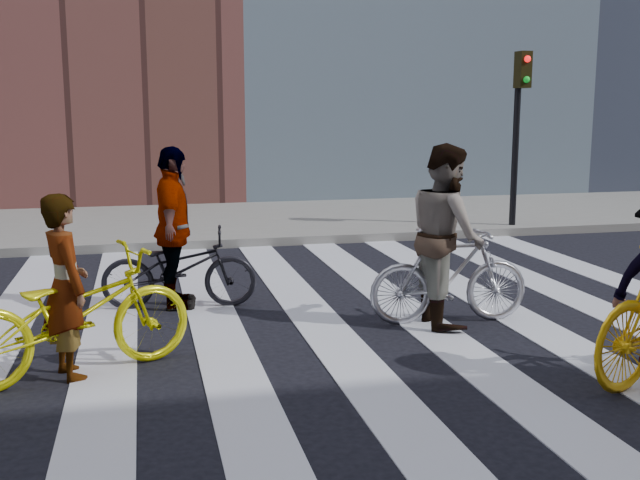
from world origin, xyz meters
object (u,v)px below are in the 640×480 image
object	(u,v)px
bike_silver_mid	(449,275)
rider_left	(65,287)
bike_dark_rear	(179,268)
rider_rear	(173,228)
bike_yellow_left	(73,314)
traffic_signal	(519,110)
rider_mid	(446,235)

from	to	relation	value
bike_silver_mid	rider_left	distance (m)	3.94
bike_dark_rear	rider_rear	world-z (taller)	rider_rear
rider_rear	bike_yellow_left	bearing A→B (deg)	161.44
traffic_signal	rider_rear	size ratio (longest dim) A/B	1.77
bike_dark_rear	rider_mid	distance (m)	3.10
traffic_signal	bike_yellow_left	bearing A→B (deg)	-140.45
rider_left	rider_mid	size ratio (longest dim) A/B	0.82
rider_rear	rider_left	bearing A→B (deg)	160.32
bike_silver_mid	rider_mid	distance (m)	0.45
traffic_signal	rider_mid	size ratio (longest dim) A/B	1.71
bike_dark_rear	rider_left	bearing A→B (deg)	159.22
traffic_signal	bike_dark_rear	world-z (taller)	traffic_signal
traffic_signal	rider_left	xyz separation A→B (m)	(-7.43, -6.10, -1.48)
bike_dark_rear	bike_yellow_left	bearing A→B (deg)	160.32
traffic_signal	rider_left	bearing A→B (deg)	-140.64
bike_silver_mid	rider_mid	world-z (taller)	rider_mid
bike_silver_mid	rider_left	bearing A→B (deg)	105.56
rider_left	rider_mid	xyz separation A→B (m)	(3.80, 0.79, 0.17)
bike_yellow_left	bike_silver_mid	xyz separation A→B (m)	(3.80, 0.79, -0.03)
rider_mid	traffic_signal	bearing A→B (deg)	-30.33
bike_yellow_left	rider_mid	xyz separation A→B (m)	(3.75, 0.79, 0.42)
bike_dark_rear	bike_silver_mid	bearing A→B (deg)	-109.52
traffic_signal	rider_mid	bearing A→B (deg)	-124.35
bike_dark_rear	rider_rear	distance (m)	0.48
traffic_signal	rider_rear	xyz separation A→B (m)	(-6.43, -3.99, -1.34)
traffic_signal	rider_mid	world-z (taller)	traffic_signal
bike_yellow_left	rider_mid	bearing A→B (deg)	-100.82
traffic_signal	bike_dark_rear	xyz separation A→B (m)	(-6.38, -3.99, -1.81)
bike_dark_rear	rider_mid	world-z (taller)	rider_mid
traffic_signal	rider_left	distance (m)	9.73
rider_left	rider_mid	bearing A→B (deg)	-100.97
bike_dark_rear	rider_left	world-z (taller)	rider_left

